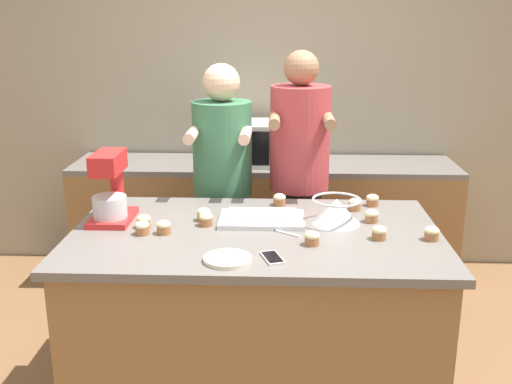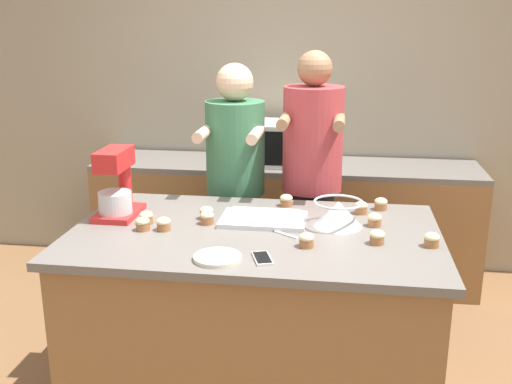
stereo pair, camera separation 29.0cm
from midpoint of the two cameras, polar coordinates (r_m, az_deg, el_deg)
back_wall at (r=4.65m, az=5.12°, el=9.20°), size 10.00×0.06×2.70m
island_counter at (r=3.09m, az=2.59°, el=-11.78°), size 1.79×1.07×0.93m
back_counter at (r=4.52m, az=4.57°, el=-2.79°), size 2.80×0.60×0.89m
person_left at (r=3.68m, az=0.30°, el=-0.22°), size 0.37×0.52×1.67m
person_right at (r=3.64m, az=7.58°, el=0.10°), size 0.37×0.52×1.74m
stand_mixer at (r=3.12m, az=-10.56°, el=0.44°), size 0.20×0.30×0.36m
mixing_bowl at (r=2.99m, az=10.59°, el=-1.99°), size 0.25×0.25×0.13m
baking_tray at (r=3.02m, az=3.46°, el=-2.58°), size 0.43×0.28×0.04m
microwave_oven at (r=4.36m, az=3.54°, el=4.68°), size 0.52×0.41×0.30m
cell_phone at (r=2.57m, az=3.85°, el=-6.39°), size 0.11×0.16×0.01m
small_plate at (r=2.56m, az=-0.46°, el=-6.33°), size 0.21×0.21×0.02m
knife at (r=2.89m, az=4.91°, el=-3.85°), size 0.19×0.14×0.01m
cupcake_0 at (r=3.31m, az=14.29°, el=-1.13°), size 0.07×0.07×0.07m
cupcake_1 at (r=3.01m, az=-7.74°, el=-2.46°), size 0.07×0.07×0.07m
cupcake_2 at (r=2.93m, az=-7.97°, el=-3.06°), size 0.07×0.07×0.07m
cupcake_3 at (r=2.81m, az=14.39°, el=-4.22°), size 0.07×0.07×0.07m
cupcake_4 at (r=3.04m, az=13.93°, el=-2.62°), size 0.07×0.07×0.07m
cupcake_5 at (r=2.85m, az=19.24°, el=-4.36°), size 0.07×0.07×0.07m
cupcake_6 at (r=3.06m, az=-2.05°, el=-2.02°), size 0.07×0.07×0.07m
cupcake_7 at (r=2.72m, az=7.91°, el=-4.60°), size 0.07×0.07×0.07m
cupcake_8 at (r=2.91m, az=-6.00°, el=-3.08°), size 0.07×0.07×0.07m
cupcake_9 at (r=2.99m, az=-1.93°, el=-2.49°), size 0.07×0.07×0.07m
cupcake_10 at (r=3.22m, az=12.54°, el=-1.49°), size 0.07×0.07×0.07m
cupcake_11 at (r=3.28m, az=5.43°, el=-0.82°), size 0.07×0.07×0.07m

